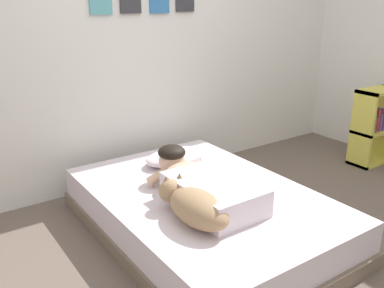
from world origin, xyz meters
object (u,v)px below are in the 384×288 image
(bed, at_px, (204,213))
(person_lying, at_px, (201,184))
(pillow, at_px, (176,157))
(bookshelf, at_px, (374,126))
(dog, at_px, (195,206))
(coffee_cup, at_px, (194,160))
(cell_phone, at_px, (216,212))

(bed, xyz_separation_m, person_lying, (-0.07, -0.06, 0.26))
(pillow, bearing_deg, bookshelf, -11.97)
(pillow, distance_m, bookshelf, 2.08)
(dog, bearing_deg, coffee_cup, 55.38)
(pillow, xyz_separation_m, dog, (-0.41, -0.85, 0.05))
(person_lying, xyz_separation_m, cell_phone, (-0.03, -0.21, -0.10))
(dog, relative_size, coffee_cup, 4.60)
(coffee_cup, relative_size, cell_phone, 0.89)
(dog, xyz_separation_m, bookshelf, (2.44, 0.42, -0.03))
(dog, bearing_deg, bookshelf, 9.83)
(pillow, height_order, person_lying, person_lying)
(pillow, distance_m, person_lying, 0.66)
(dog, height_order, coffee_cup, dog)
(bed, height_order, bookshelf, bookshelf)
(person_lying, distance_m, bookshelf, 2.24)
(bed, height_order, coffee_cup, coffee_cup)
(bed, height_order, person_lying, person_lying)
(bookshelf, bearing_deg, dog, -170.17)
(bed, xyz_separation_m, coffee_cup, (0.24, 0.47, 0.20))
(pillow, distance_m, cell_phone, 0.87)
(pillow, height_order, coffee_cup, pillow)
(person_lying, height_order, coffee_cup, person_lying)
(coffee_cup, bearing_deg, bookshelf, -9.89)
(cell_phone, bearing_deg, person_lying, 81.37)
(pillow, bearing_deg, bed, -103.11)
(person_lying, relative_size, bookshelf, 1.23)
(cell_phone, distance_m, bookshelf, 2.30)
(bed, xyz_separation_m, pillow, (0.13, 0.57, 0.21))
(dog, xyz_separation_m, coffee_cup, (0.52, 0.76, -0.07))
(bed, bearing_deg, coffee_cup, 62.68)
(coffee_cup, bearing_deg, dog, -124.62)
(dog, distance_m, coffee_cup, 0.92)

